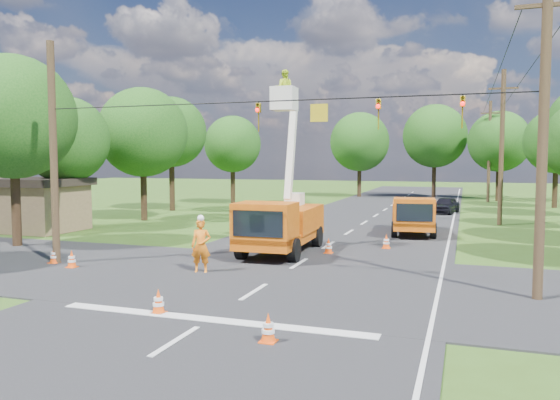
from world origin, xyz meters
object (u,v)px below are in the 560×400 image
(traffic_cone_0, at_px, (158,302))
(tree_far_c, at_px, (499,141))
(distant_car, at_px, (446,205))
(tree_left_d, at_px, (143,133))
(tree_far_b, at_px, (435,136))
(traffic_cone_4, at_px, (72,259))
(pole_right_mid, at_px, (502,146))
(traffic_cone_3, at_px, (386,242))
(ground_worker, at_px, (201,246))
(tree_left_c, at_px, (65,140))
(traffic_cone_5, at_px, (54,255))
(tree_far_a, at_px, (360,142))
(traffic_cone_1, at_px, (268,328))
(pole_right_far, at_px, (489,151))
(traffic_cone_2, at_px, (329,246))
(tree_right_e, at_px, (557,141))
(shed, at_px, (35,204))
(tree_left_e, at_px, (171,132))
(traffic_cone_6, at_px, (409,224))
(second_truck, at_px, (413,215))
(bucket_truck, at_px, (281,215))
(tree_left_b, at_px, (13,117))
(pole_right_near, at_px, (543,132))
(tree_left_f, at_px, (233,144))
(pole_left, at_px, (54,154))

(traffic_cone_0, height_order, tree_far_c, tree_far_c)
(distant_car, relative_size, tree_left_d, 0.42)
(tree_far_b, bearing_deg, traffic_cone_4, -103.87)
(pole_right_mid, bearing_deg, traffic_cone_3, -115.34)
(ground_worker, relative_size, tree_left_c, 0.25)
(traffic_cone_5, xyz_separation_m, tree_far_a, (4.56, 43.08, 5.83))
(traffic_cone_1, xyz_separation_m, pole_right_far, (6.43, 46.32, 4.75))
(traffic_cone_2, distance_m, tree_far_c, 37.68)
(traffic_cone_3, relative_size, tree_left_c, 0.09)
(traffic_cone_1, bearing_deg, tree_far_b, 88.96)
(traffic_cone_2, distance_m, traffic_cone_5, 11.71)
(ground_worker, relative_size, tree_far_a, 0.22)
(traffic_cone_1, height_order, traffic_cone_5, same)
(traffic_cone_4, distance_m, tree_far_a, 44.10)
(tree_left_c, xyz_separation_m, tree_right_e, (30.30, 26.00, 0.37))
(shed, xyz_separation_m, tree_far_a, (13.00, 35.00, 4.57))
(tree_left_e, distance_m, tree_far_a, 24.09)
(ground_worker, distance_m, traffic_cone_6, 16.39)
(second_truck, relative_size, traffic_cone_0, 8.53)
(tree_far_a, bearing_deg, second_truck, -73.74)
(bucket_truck, relative_size, pole_right_mid, 0.83)
(second_truck, xyz_separation_m, tree_left_b, (-18.07, -10.61, 5.17))
(distant_car, height_order, shed, shed)
(ground_worker, bearing_deg, tree_far_c, 59.21)
(ground_worker, relative_size, tree_left_e, 0.22)
(traffic_cone_2, xyz_separation_m, tree_far_a, (-5.54, 37.15, 5.83))
(distant_car, height_order, tree_far_a, tree_far_a)
(ground_worker, bearing_deg, traffic_cone_3, 38.85)
(traffic_cone_0, height_order, traffic_cone_6, same)
(tree_left_b, bearing_deg, bucket_truck, 9.91)
(pole_right_near, height_order, pole_right_far, same)
(tree_far_c, bearing_deg, bucket_truck, -106.74)
(distant_car, height_order, traffic_cone_4, distant_car)
(pole_right_near, xyz_separation_m, tree_far_a, (-13.50, 43.00, 1.08))
(distant_car, height_order, pole_right_mid, pole_right_mid)
(pole_right_near, bearing_deg, tree_left_f, 127.84)
(traffic_cone_2, height_order, traffic_cone_3, same)
(pole_left, relative_size, tree_right_e, 1.04)
(bucket_truck, relative_size, tree_left_d, 0.90)
(pole_right_far, distance_m, tree_far_a, 13.87)
(tree_left_d, xyz_separation_m, tree_far_a, (10.00, 28.00, 0.06))
(traffic_cone_0, bearing_deg, tree_far_b, 84.73)
(distant_car, distance_m, tree_left_f, 20.60)
(pole_right_mid, bearing_deg, tree_left_c, -156.25)
(traffic_cone_4, height_order, tree_far_a, tree_far_a)
(traffic_cone_5, bearing_deg, pole_right_far, 65.74)
(distant_car, bearing_deg, tree_far_b, 108.25)
(traffic_cone_4, bearing_deg, tree_right_e, 58.21)
(ground_worker, xyz_separation_m, tree_left_f, (-11.77, 29.73, 4.66))
(traffic_cone_1, xyz_separation_m, traffic_cone_4, (-10.32, 5.73, 0.00))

